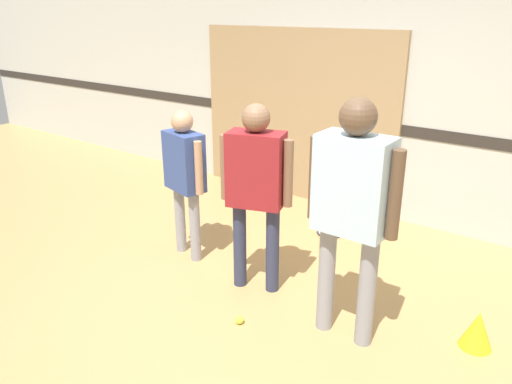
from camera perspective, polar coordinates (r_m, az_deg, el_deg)
name	(u,v)px	position (r m, az deg, el deg)	size (l,w,h in m)	color
ground_plane	(254,298)	(4.22, -0.27, -12.03)	(16.00, 16.00, 0.00)	tan
wall_back	(383,73)	(5.61, 14.28, 13.01)	(16.00, 0.07, 3.20)	beige
wall_panel	(295,116)	(6.12, 4.49, 8.69)	(2.65, 0.05, 2.04)	#9E7F56
person_instructor	(256,179)	(3.95, 0.00, 1.47)	(0.57, 0.37, 1.58)	#2D334C
person_student_left	(185,169)	(4.59, -8.16, 2.62)	(0.52, 0.30, 1.41)	gray
person_student_right	(352,198)	(3.36, 10.95, -0.64)	(0.66, 0.27, 1.74)	gray
racket_spare_on_floor	(332,233)	(5.37, 8.68, -4.62)	(0.52, 0.37, 0.03)	#28282D
tennis_ball_near_instructor	(239,320)	(3.91, -1.90, -14.40)	(0.07, 0.07, 0.07)	#CCE038
tennis_ball_by_spare_racket	(323,222)	(5.54, 7.66, -3.47)	(0.07, 0.07, 0.07)	#CCE038
training_cone	(477,330)	(3.94, 23.98, -14.19)	(0.23, 0.23, 0.28)	yellow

